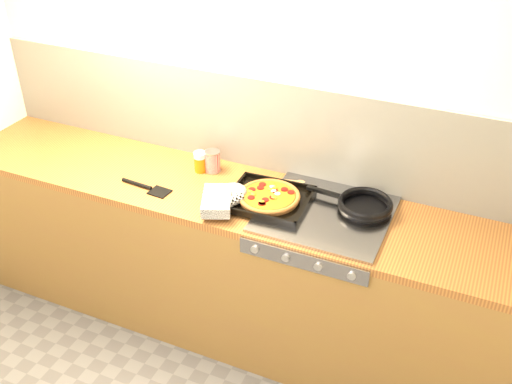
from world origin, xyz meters
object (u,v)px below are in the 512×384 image
at_px(frying_pan, 364,205).
at_px(juice_glass, 200,162).
at_px(tomato_can, 212,161).
at_px(pizza_on_tray, 255,197).

xyz_separation_m(frying_pan, juice_glass, (-0.89, 0.02, 0.02)).
bearing_deg(tomato_can, frying_pan, -3.47).
bearing_deg(frying_pan, juice_glass, 178.47).
relative_size(pizza_on_tray, tomato_can, 4.34).
bearing_deg(frying_pan, tomato_can, 176.53).
distance_m(pizza_on_tray, juice_glass, 0.43).
height_order(pizza_on_tray, juice_glass, juice_glass).
distance_m(pizza_on_tray, tomato_can, 0.39).
xyz_separation_m(pizza_on_tray, juice_glass, (-0.39, 0.18, 0.01)).
bearing_deg(frying_pan, pizza_on_tray, -162.78).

